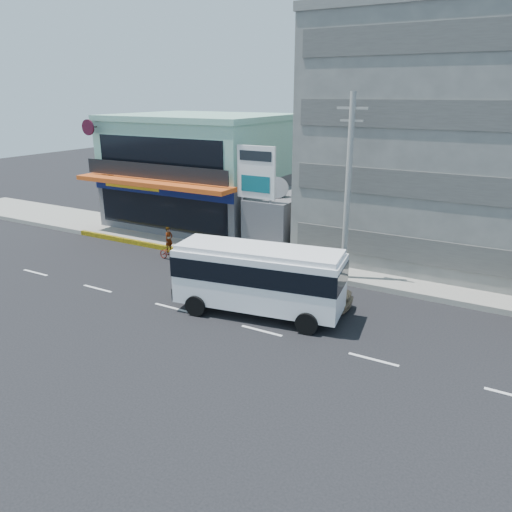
{
  "coord_description": "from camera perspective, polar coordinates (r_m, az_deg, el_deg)",
  "views": [
    {
      "loc": [
        14.53,
        -17.27,
        9.94
      ],
      "look_at": [
        2.9,
        3.2,
        2.2
      ],
      "focal_mm": 35.0,
      "sensor_mm": 36.0,
      "label": 1
    }
  ],
  "objects": [
    {
      "name": "concrete_building",
      "position": [
        32.71,
        22.02,
        11.76
      ],
      "size": [
        16.0,
        12.0,
        14.0
      ],
      "primitive_type": "cube",
      "color": "gray",
      "rests_on": "ground"
    },
    {
      "name": "shop_building",
      "position": [
        38.95,
        -6.22,
        9.33
      ],
      "size": [
        12.4,
        11.7,
        8.0
      ],
      "color": "#48484D",
      "rests_on": "ground"
    },
    {
      "name": "sidewalk",
      "position": [
        30.05,
        9.47,
        -1.07
      ],
      "size": [
        70.0,
        5.0,
        0.3
      ],
      "primitive_type": "cube",
      "color": "gray",
      "rests_on": "ground"
    },
    {
      "name": "satellite_dish",
      "position": [
        32.41,
        2.38,
        6.87
      ],
      "size": [
        1.5,
        1.5,
        0.15
      ],
      "primitive_type": "cylinder",
      "color": "slate",
      "rests_on": "gap_structure"
    },
    {
      "name": "sedan",
      "position": [
        24.5,
        5.41,
        -3.71
      ],
      "size": [
        4.95,
        2.16,
        1.66
      ],
      "primitive_type": "imported",
      "rotation": [
        0.0,
        0.0,
        1.61
      ],
      "color": "tan",
      "rests_on": "ground"
    },
    {
      "name": "ground",
      "position": [
        24.66,
        -9.62,
        -5.84
      ],
      "size": [
        120.0,
        120.0,
        0.0
      ],
      "primitive_type": "plane",
      "color": "black",
      "rests_on": "ground"
    },
    {
      "name": "utility_pole_near",
      "position": [
        26.53,
        10.45,
        7.5
      ],
      "size": [
        1.6,
        0.3,
        10.0
      ],
      "color": "#999993",
      "rests_on": "ground"
    },
    {
      "name": "gap_structure",
      "position": [
        33.68,
        3.12,
        4.11
      ],
      "size": [
        3.0,
        6.0,
        3.5
      ],
      "primitive_type": "cube",
      "color": "#48484D",
      "rests_on": "ground"
    },
    {
      "name": "billboard",
      "position": [
        30.84,
        0.02,
        8.85
      ],
      "size": [
        2.6,
        0.18,
        6.9
      ],
      "color": "gray",
      "rests_on": "ground"
    },
    {
      "name": "minibus",
      "position": [
        22.95,
        0.3,
        -2.17
      ],
      "size": [
        8.11,
        3.71,
        3.27
      ],
      "color": "white",
      "rests_on": "ground"
    },
    {
      "name": "motorcycle_rider",
      "position": [
        31.32,
        -9.86,
        0.76
      ],
      "size": [
        1.7,
        0.73,
        2.11
      ],
      "color": "#51120B",
      "rests_on": "ground"
    }
  ]
}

